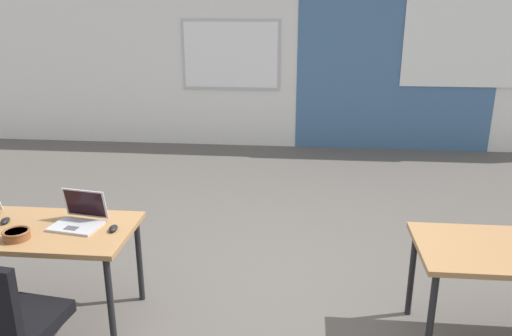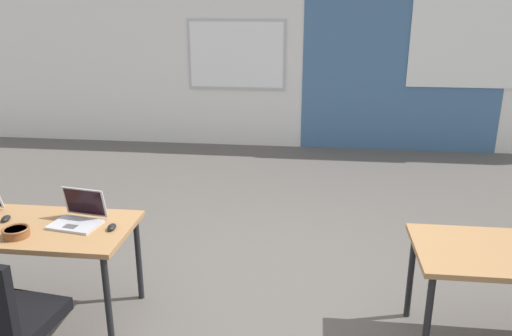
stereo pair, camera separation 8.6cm
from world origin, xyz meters
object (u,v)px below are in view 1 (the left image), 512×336
object	(u,v)px
laptop_near_left_inner	(79,218)
mouse_near_left_end	(5,221)
desk_near_left	(19,235)
snack_bowl	(16,234)
chair_near_left_inner	(15,335)
mouse_near_left_inner	(113,228)

from	to	relation	value
laptop_near_left_inner	mouse_near_left_end	distance (m)	0.54
desk_near_left	snack_bowl	xyz separation A→B (m)	(0.09, -0.18, 0.10)
chair_near_left_inner	desk_near_left	bearing A→B (deg)	-57.83
laptop_near_left_inner	mouse_near_left_inner	xyz separation A→B (m)	(0.27, -0.07, -0.03)
mouse_near_left_inner	chair_near_left_inner	xyz separation A→B (m)	(-0.36, -0.71, -0.36)
desk_near_left	snack_bowl	size ratio (longest dim) A/B	9.01
desk_near_left	laptop_near_left_inner	distance (m)	0.43
desk_near_left	snack_bowl	distance (m)	0.22
desk_near_left	mouse_near_left_end	size ratio (longest dim) A/B	14.96
mouse_near_left_end	snack_bowl	bearing A→B (deg)	-47.06
laptop_near_left_inner	mouse_near_left_inner	size ratio (longest dim) A/B	3.54
desk_near_left	chair_near_left_inner	world-z (taller)	chair_near_left_inner
desk_near_left	laptop_near_left_inner	bearing A→B (deg)	10.76
mouse_near_left_end	mouse_near_left_inner	bearing A→B (deg)	-3.49
mouse_near_left_inner	chair_near_left_inner	bearing A→B (deg)	-116.77
desk_near_left	laptop_near_left_inner	world-z (taller)	laptop_near_left_inner
desk_near_left	chair_near_left_inner	xyz separation A→B (m)	(0.32, -0.70, -0.28)
desk_near_left	mouse_near_left_inner	xyz separation A→B (m)	(0.68, 0.01, 0.08)
chair_near_left_inner	laptop_near_left_inner	bearing A→B (deg)	-89.07
mouse_near_left_inner	mouse_near_left_end	bearing A→B (deg)	176.51
mouse_near_left_end	desk_near_left	bearing A→B (deg)	-24.94
mouse_near_left_inner	mouse_near_left_end	xyz separation A→B (m)	(-0.80, 0.05, 0.00)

